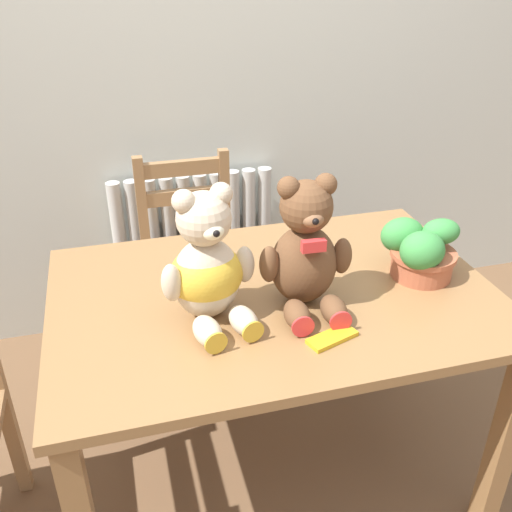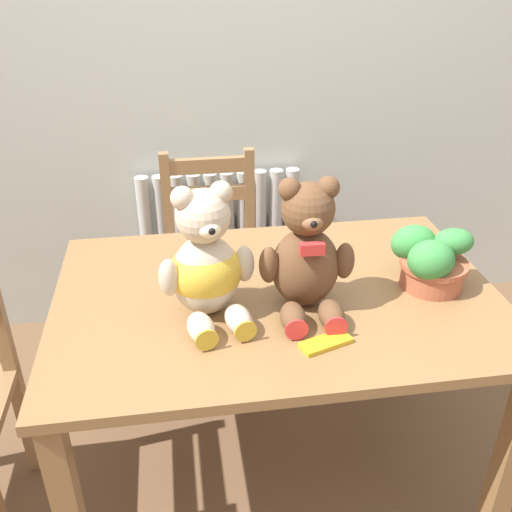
{
  "view_description": "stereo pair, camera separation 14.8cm",
  "coord_description": "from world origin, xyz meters",
  "px_view_note": "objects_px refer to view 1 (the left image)",
  "views": [
    {
      "loc": [
        -0.41,
        -0.89,
        1.6
      ],
      "look_at": [
        -0.07,
        0.36,
        0.88
      ],
      "focal_mm": 40.0,
      "sensor_mm": 36.0,
      "label": 1
    },
    {
      "loc": [
        -0.26,
        -0.92,
        1.6
      ],
      "look_at": [
        -0.07,
        0.36,
        0.88
      ],
      "focal_mm": 40.0,
      "sensor_mm": 36.0,
      "label": 2
    }
  ],
  "objects_px": {
    "wooden_chair_behind": "(192,263)",
    "teddy_bear_right": "(306,252)",
    "chocolate_bar": "(332,337)",
    "potted_plant": "(420,250)",
    "teddy_bear_left": "(207,268)"
  },
  "relations": [
    {
      "from": "wooden_chair_behind",
      "to": "teddy_bear_right",
      "type": "relative_size",
      "value": 2.38
    },
    {
      "from": "wooden_chair_behind",
      "to": "chocolate_bar",
      "type": "distance_m",
      "value": 1.02
    },
    {
      "from": "teddy_bear_left",
      "to": "teddy_bear_right",
      "type": "relative_size",
      "value": 1.0
    },
    {
      "from": "wooden_chair_behind",
      "to": "chocolate_bar",
      "type": "bearing_deg",
      "value": 102.18
    },
    {
      "from": "wooden_chair_behind",
      "to": "potted_plant",
      "type": "distance_m",
      "value": 0.99
    },
    {
      "from": "teddy_bear_left",
      "to": "teddy_bear_right",
      "type": "height_order",
      "value": "teddy_bear_right"
    },
    {
      "from": "teddy_bear_right",
      "to": "chocolate_bar",
      "type": "xyz_separation_m",
      "value": [
        0.01,
        -0.18,
        -0.15
      ]
    },
    {
      "from": "wooden_chair_behind",
      "to": "teddy_bear_left",
      "type": "xyz_separation_m",
      "value": [
        -0.07,
        -0.77,
        0.42
      ]
    },
    {
      "from": "teddy_bear_left",
      "to": "potted_plant",
      "type": "relative_size",
      "value": 1.67
    },
    {
      "from": "chocolate_bar",
      "to": "teddy_bear_left",
      "type": "bearing_deg",
      "value": 146.08
    },
    {
      "from": "teddy_bear_right",
      "to": "chocolate_bar",
      "type": "relative_size",
      "value": 2.78
    },
    {
      "from": "wooden_chair_behind",
      "to": "teddy_bear_right",
      "type": "xyz_separation_m",
      "value": [
        0.19,
        -0.78,
        0.43
      ]
    },
    {
      "from": "teddy_bear_right",
      "to": "wooden_chair_behind",
      "type": "bearing_deg",
      "value": -73.59
    },
    {
      "from": "potted_plant",
      "to": "teddy_bear_left",
      "type": "bearing_deg",
      "value": -176.21
    },
    {
      "from": "teddy_bear_left",
      "to": "teddy_bear_right",
      "type": "xyz_separation_m",
      "value": [
        0.26,
        -0.0,
        0.01
      ]
    }
  ]
}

